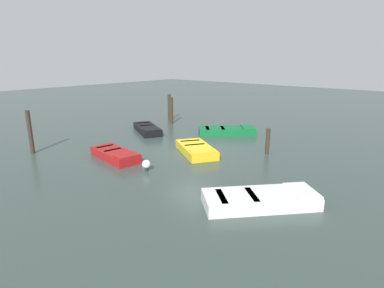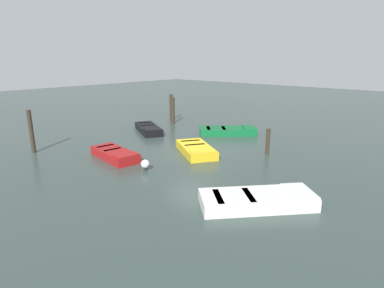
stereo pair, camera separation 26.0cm
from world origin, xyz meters
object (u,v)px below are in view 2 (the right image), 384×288
rowboat_yellow (196,149)px  mooring_piling_center (173,111)px  mooring_piling_mid_right (171,107)px  rowboat_green (228,131)px  mooring_piling_far_left (268,142)px  marker_buoy (145,164)px  rowboat_red (115,154)px  mooring_piling_far_right (31,132)px  rowboat_black (149,129)px  rowboat_white (258,200)px

rowboat_yellow → mooring_piling_center: mooring_piling_center is taller
mooring_piling_mid_right → rowboat_green: bearing=-8.1°
mooring_piling_far_left → marker_buoy: (-2.70, -5.51, -0.35)m
rowboat_red → mooring_piling_far_right: bearing=-143.4°
rowboat_green → mooring_piling_center: mooring_piling_center is taller
mooring_piling_far_right → rowboat_black: bearing=82.4°
mooring_piling_far_left → rowboat_yellow: bearing=-140.0°
rowboat_yellow → rowboat_green: 4.56m
rowboat_white → rowboat_red: size_ratio=1.21×
rowboat_green → mooring_piling_far_right: mooring_piling_far_right is taller
rowboat_red → marker_buoy: 2.34m
rowboat_white → rowboat_red: same height
rowboat_yellow → rowboat_white: 5.97m
mooring_piling_far_left → marker_buoy: mooring_piling_far_left is taller
rowboat_white → mooring_piling_mid_right: mooring_piling_mid_right is taller
rowboat_white → rowboat_green: (-6.33, 7.40, 0.00)m
rowboat_red → mooring_piling_mid_right: bearing=126.9°
rowboat_black → mooring_piling_far_right: size_ratio=1.55×
rowboat_black → mooring_piling_center: bearing=131.1°
mooring_piling_far_right → mooring_piling_mid_right: bearing=94.1°
mooring_piling_center → mooring_piling_far_left: mooring_piling_center is taller
rowboat_yellow → mooring_piling_center: (-6.01, 4.48, 0.72)m
rowboat_black → mooring_piling_mid_right: mooring_piling_mid_right is taller
mooring_piling_mid_right → mooring_piling_far_left: 10.10m
rowboat_yellow → rowboat_black: same height
mooring_piling_mid_right → mooring_piling_far_left: bearing=-17.2°
rowboat_yellow → rowboat_green: (-1.16, 4.41, -0.00)m
rowboat_red → mooring_piling_center: 8.46m
mooring_piling_center → rowboat_red: bearing=-64.2°
rowboat_green → rowboat_white: bearing=-91.8°
mooring_piling_mid_right → rowboat_yellow: bearing=-36.9°
rowboat_yellow → rowboat_red: bearing=-94.6°
mooring_piling_mid_right → mooring_piling_far_right: bearing=-85.9°
rowboat_green → mooring_piling_far_right: size_ratio=1.62×
rowboat_yellow → mooring_piling_mid_right: (-6.96, 5.23, 0.77)m
rowboat_white → marker_buoy: (-5.18, -0.26, 0.07)m
mooring_piling_far_left → mooring_piling_mid_right: bearing=162.8°
rowboat_red → mooring_piling_far_left: size_ratio=2.35×
rowboat_red → marker_buoy: marker_buoy is taller
mooring_piling_mid_right → marker_buoy: bearing=-50.7°
mooring_piling_far_right → marker_buoy: 6.55m
mooring_piling_far_right → marker_buoy: bearing=17.7°
marker_buoy → mooring_piling_mid_right: bearing=129.3°
rowboat_white → rowboat_yellow: bearing=102.0°
rowboat_white → mooring_piling_far_right: (-11.38, -2.24, 0.86)m
mooring_piling_center → mooring_piling_far_right: 9.71m
rowboat_green → marker_buoy: bearing=-123.8°
rowboat_green → mooring_piling_mid_right: (-5.80, 0.82, 0.77)m
rowboat_green → mooring_piling_center: bearing=136.9°
rowboat_red → mooring_piling_mid_right: 9.57m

